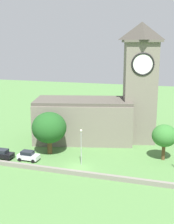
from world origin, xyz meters
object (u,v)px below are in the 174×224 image
car_white (28,156)px  streetlamp_west_mid (81,141)px  tree_riverside_east (164,136)px  car_black (2,154)px  tree_riverside_west (49,128)px  church (104,106)px

car_white → streetlamp_west_mid: streetlamp_west_mid is taller
streetlamp_west_mid → tree_riverside_east: tree_riverside_east is taller
car_black → tree_riverside_west: (7.90, 5.32, 4.63)m
tree_riverside_east → tree_riverside_west: (-22.82, -3.44, 0.66)m
streetlamp_west_mid → tree_riverside_east: 16.38m
tree_riverside_west → church: bearing=54.6°
tree_riverside_west → tree_riverside_east: bearing=8.6°
car_black → tree_riverside_east: tree_riverside_east is taller
church → car_black: church is taller
church → tree_riverside_west: 14.88m
car_black → tree_riverside_west: 10.59m
church → tree_riverside_east: 16.97m
church → tree_riverside_east: church is taller
car_white → tree_riverside_west: (2.51, 4.70, 4.62)m
church → tree_riverside_east: bearing=-30.7°
car_black → streetlamp_west_mid: 16.55m
car_black → tree_riverside_east: bearing=15.9°
car_black → car_white: size_ratio=1.03×
streetlamp_west_mid → tree_riverside_west: bearing=154.7°
car_white → car_black: bearing=-173.4°
car_black → streetlamp_west_mid: streetlamp_west_mid is taller
car_white → tree_riverside_east: size_ratio=0.59×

